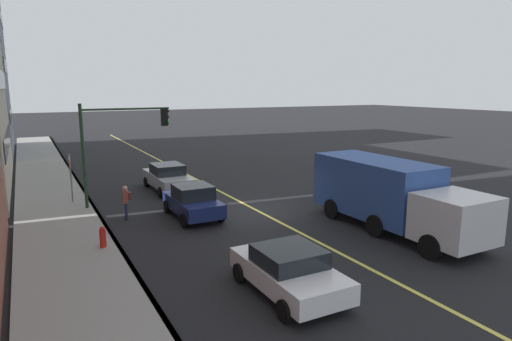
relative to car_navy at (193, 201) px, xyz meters
name	(u,v)px	position (x,y,z in m)	size (l,w,h in m)	color
ground	(257,211)	(-0.44, -3.14, -0.76)	(200.00, 200.00, 0.00)	black
sidewalk_slab	(64,237)	(-0.44, 5.60, -0.69)	(80.00, 3.56, 0.15)	gray
curb_edge	(108,231)	(-0.44, 3.89, -0.69)	(80.00, 0.16, 0.15)	slate
lane_stripe_center	(257,211)	(-0.44, -3.14, -0.76)	(80.00, 0.16, 0.01)	#D8CC4C
car_navy	(193,201)	(0.00, 0.00, 0.00)	(3.88, 1.93, 1.54)	navy
car_white	(289,270)	(-8.63, 0.19, -0.05)	(4.04, 2.08, 1.40)	silver
car_silver	(168,177)	(5.86, -0.58, 0.01)	(4.76, 1.97, 1.56)	#A8AAB2
truck_blue	(390,194)	(-5.54, -6.77, 0.79)	(8.16, 2.61, 2.87)	silver
pedestrian_with_backpack	(126,200)	(1.10, 2.79, 0.14)	(0.41, 0.42, 1.57)	#262D4C
traffic_light_mast	(120,136)	(3.47, 2.47, 2.85)	(0.28, 4.38, 5.20)	#1E3823
street_sign_post	(71,175)	(5.00, 4.72, 0.80)	(0.60, 0.08, 2.64)	slate
fire_hydrant	(103,239)	(-2.53, 4.41, -0.30)	(0.24, 0.24, 0.94)	red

